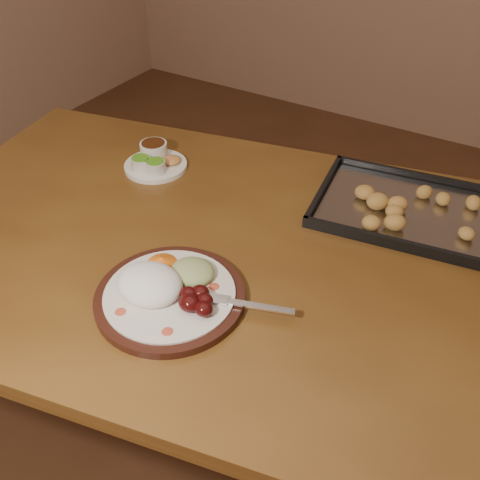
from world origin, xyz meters
The scene contains 5 objects.
ground centered at (0.00, 0.00, 0.00)m, with size 4.00×4.00×0.00m, color brown.
dining_table centered at (0.06, -0.22, 0.65)m, with size 1.65×1.18×0.75m.
dinner_plate centered at (0.04, -0.41, 0.77)m, with size 0.36×0.28×0.06m.
condiment_saucer centered at (-0.28, -0.04, 0.77)m, with size 0.16×0.16×0.05m.
baking_tray centered at (0.34, 0.09, 0.76)m, with size 0.44×0.35×0.04m.
Camera 1 is at (0.52, -0.95, 1.46)m, focal length 40.00 mm.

